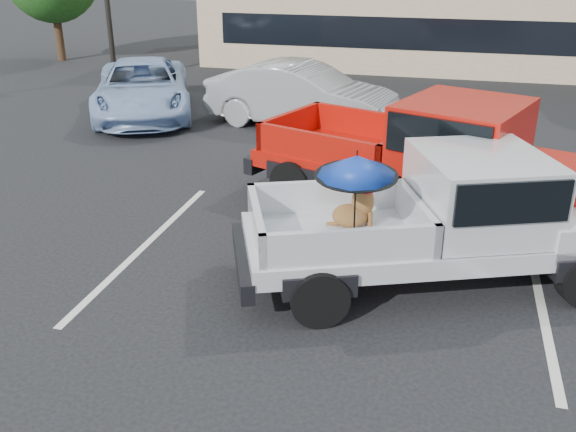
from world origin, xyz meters
The scene contains 7 objects.
ground centered at (0.00, 0.00, 0.00)m, with size 90.00×90.00×0.00m, color black.
stripe_left centered at (-3.00, 2.00, 0.00)m, with size 0.12×5.00×0.01m, color silver.
stripe_right centered at (3.00, 2.00, 0.00)m, with size 0.12×5.00×0.01m, color silver.
silver_pickup centered at (1.84, 2.12, 1.05)m, with size 6.01×3.95×2.06m.
red_pickup centered at (1.60, 4.35, 1.15)m, with size 6.75×4.31×2.10m.
silver_sedan centered at (-2.20, 9.62, 0.82)m, with size 1.74×4.98×1.64m, color #9EA0A5.
blue_suv centered at (-6.75, 9.67, 0.75)m, with size 2.49×5.40×1.50m, color #8FAAD5.
Camera 1 is at (1.55, -6.43, 4.53)m, focal length 40.00 mm.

